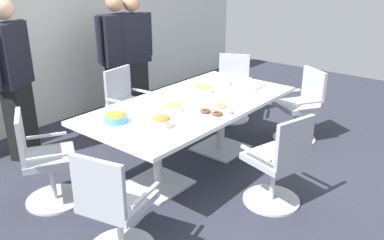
% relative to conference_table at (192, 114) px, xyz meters
% --- Properties ---
extents(ground_plane, '(10.00, 10.00, 0.01)m').
position_rel_conference_table_xyz_m(ground_plane, '(0.00, 0.00, -0.63)').
color(ground_plane, '#2D303D').
extents(back_wall, '(8.00, 0.10, 2.80)m').
position_rel_conference_table_xyz_m(back_wall, '(0.00, 2.40, 0.77)').
color(back_wall, silver).
rests_on(back_wall, ground).
extents(conference_table, '(2.40, 1.20, 0.75)m').
position_rel_conference_table_xyz_m(conference_table, '(0.00, 0.00, 0.00)').
color(conference_table, white).
rests_on(conference_table, ground).
extents(office_chair_0, '(0.66, 0.66, 0.91)m').
position_rel_conference_table_xyz_m(office_chair_0, '(-0.10, -1.10, -0.22)').
color(office_chair_0, silver).
rests_on(office_chair_0, ground).
extents(office_chair_1, '(0.74, 0.74, 0.91)m').
position_rel_conference_table_xyz_m(office_chair_1, '(1.43, -0.60, -0.22)').
color(office_chair_1, silver).
rests_on(office_chair_1, ground).
extents(office_chair_2, '(0.72, 0.72, 0.91)m').
position_rel_conference_table_xyz_m(office_chair_2, '(1.52, 0.50, -0.22)').
color(office_chair_2, silver).
rests_on(office_chair_2, ground).
extents(office_chair_3, '(0.59, 0.59, 0.91)m').
position_rel_conference_table_xyz_m(office_chair_3, '(0.08, 1.10, -0.22)').
color(office_chair_3, silver).
rests_on(office_chair_3, ground).
extents(office_chair_4, '(0.74, 0.74, 0.91)m').
position_rel_conference_table_xyz_m(office_chair_4, '(-1.43, 0.60, -0.22)').
color(office_chair_4, silver).
rests_on(office_chair_4, ground).
extents(office_chair_5, '(0.66, 0.66, 0.91)m').
position_rel_conference_table_xyz_m(office_chair_5, '(-1.52, -0.49, -0.22)').
color(office_chair_5, silver).
rests_on(office_chair_5, ground).
extents(person_standing_0, '(0.58, 0.40, 1.81)m').
position_rel_conference_table_xyz_m(person_standing_0, '(-1.05, 1.67, 0.33)').
color(person_standing_0, black).
rests_on(person_standing_0, ground).
extents(person_standing_1, '(0.62, 0.27, 1.76)m').
position_rel_conference_table_xyz_m(person_standing_1, '(0.39, 1.61, 0.30)').
color(person_standing_1, black).
rests_on(person_standing_1, ground).
extents(person_standing_2, '(0.61, 0.30, 1.74)m').
position_rel_conference_table_xyz_m(person_standing_2, '(0.64, 1.57, 0.28)').
color(person_standing_2, black).
rests_on(person_standing_2, ground).
extents(snack_bowl_cookies, '(0.20, 0.20, 0.08)m').
position_rel_conference_table_xyz_m(snack_bowl_cookies, '(-0.32, -0.01, 0.16)').
color(snack_bowl_cookies, white).
rests_on(snack_bowl_cookies, conference_table).
extents(snack_bowl_chips_yellow, '(0.21, 0.21, 0.09)m').
position_rel_conference_table_xyz_m(snack_bowl_chips_yellow, '(0.34, 0.12, 0.17)').
color(snack_bowl_chips_yellow, white).
rests_on(snack_bowl_chips_yellow, conference_table).
extents(snack_bowl_pretzels, '(0.18, 0.18, 0.12)m').
position_rel_conference_table_xyz_m(snack_bowl_pretzels, '(-0.70, -0.22, 0.18)').
color(snack_bowl_pretzels, beige).
rests_on(snack_bowl_pretzels, conference_table).
extents(snack_bowl_chips_orange, '(0.22, 0.22, 0.10)m').
position_rel_conference_table_xyz_m(snack_bowl_chips_orange, '(-0.88, 0.20, 0.17)').
color(snack_bowl_chips_orange, '#4C9EC6').
rests_on(snack_bowl_chips_orange, conference_table).
extents(donut_platter, '(0.34, 0.34, 0.04)m').
position_rel_conference_table_xyz_m(donut_platter, '(-0.07, -0.37, 0.14)').
color(donut_platter, white).
rests_on(donut_platter, conference_table).
extents(plate_stack, '(0.20, 0.20, 0.05)m').
position_rel_conference_table_xyz_m(plate_stack, '(0.76, 0.14, 0.15)').
color(plate_stack, white).
rests_on(plate_stack, conference_table).
extents(napkin_pile, '(0.16, 0.16, 0.08)m').
position_rel_conference_table_xyz_m(napkin_pile, '(0.84, -0.22, 0.17)').
color(napkin_pile, white).
rests_on(napkin_pile, conference_table).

